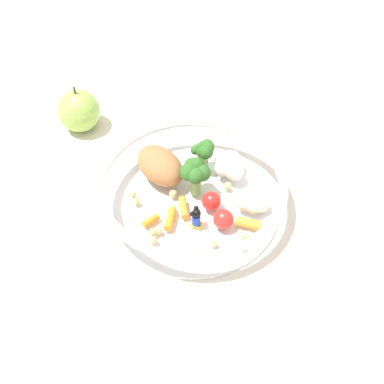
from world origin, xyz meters
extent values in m
plane|color=silver|center=(0.00, 0.00, 0.00)|extent=(2.40, 2.40, 0.00)
cylinder|color=white|center=(0.01, 0.01, 0.00)|extent=(0.24, 0.24, 0.01)
torus|color=white|center=(0.01, 0.01, 0.05)|extent=(0.25, 0.25, 0.01)
ellipsoid|color=#9E663D|center=(0.05, -0.04, 0.03)|extent=(0.09, 0.10, 0.05)
cylinder|color=#7FAD5B|center=(-0.01, -0.06, 0.02)|extent=(0.01, 0.01, 0.02)
sphere|color=#2D6023|center=(0.00, -0.06, 0.04)|extent=(0.01, 0.01, 0.01)
sphere|color=#2D6023|center=(-0.01, -0.05, 0.04)|extent=(0.02, 0.02, 0.02)
sphere|color=#2D6023|center=(-0.01, -0.05, 0.05)|extent=(0.02, 0.02, 0.02)
sphere|color=#2D6023|center=(-0.02, -0.05, 0.04)|extent=(0.02, 0.02, 0.02)
sphere|color=#2D6023|center=(-0.02, -0.06, 0.05)|extent=(0.02, 0.02, 0.02)
sphere|color=#2D6023|center=(-0.02, -0.06, 0.05)|extent=(0.02, 0.02, 0.02)
sphere|color=#2D6023|center=(-0.01, -0.07, 0.04)|extent=(0.02, 0.02, 0.02)
sphere|color=#2D6023|center=(-0.01, -0.06, 0.04)|extent=(0.01, 0.01, 0.01)
cylinder|color=#7FAD5B|center=(0.00, -0.01, 0.02)|extent=(0.01, 0.01, 0.03)
sphere|color=#2D6023|center=(0.01, -0.01, 0.05)|extent=(0.03, 0.03, 0.03)
sphere|color=#2D6023|center=(0.00, 0.00, 0.05)|extent=(0.02, 0.02, 0.02)
sphere|color=#2D6023|center=(0.00, 0.00, 0.05)|extent=(0.02, 0.02, 0.02)
sphere|color=#2D6023|center=(-0.01, -0.01, 0.05)|extent=(0.02, 0.02, 0.02)
sphere|color=#2D6023|center=(0.00, -0.02, 0.05)|extent=(0.02, 0.02, 0.02)
sphere|color=#2D6023|center=(0.01, -0.02, 0.05)|extent=(0.02, 0.02, 0.02)
sphere|color=white|center=(-0.05, -0.04, 0.03)|extent=(0.03, 0.03, 0.03)
sphere|color=white|center=(-0.04, -0.04, 0.03)|extent=(0.03, 0.03, 0.03)
sphere|color=white|center=(-0.05, -0.03, 0.03)|extent=(0.03, 0.03, 0.03)
sphere|color=white|center=(-0.05, -0.04, 0.03)|extent=(0.03, 0.03, 0.03)
sphere|color=white|center=(-0.05, -0.05, 0.03)|extent=(0.03, 0.03, 0.03)
sphere|color=white|center=(-0.04, -0.05, 0.03)|extent=(0.03, 0.03, 0.03)
sphere|color=silver|center=(-0.07, 0.02, 0.02)|extent=(0.03, 0.03, 0.03)
sphere|color=silver|center=(-0.08, 0.03, 0.02)|extent=(0.03, 0.03, 0.03)
sphere|color=silver|center=(-0.09, 0.02, 0.02)|extent=(0.02, 0.02, 0.02)
sphere|color=silver|center=(-0.08, 0.02, 0.03)|extent=(0.02, 0.02, 0.02)
cube|color=yellow|center=(0.00, 0.05, 0.01)|extent=(0.02, 0.01, 0.00)
cylinder|color=#1933B2|center=(0.00, 0.05, 0.02)|extent=(0.01, 0.01, 0.02)
sphere|color=black|center=(0.00, 0.05, 0.03)|extent=(0.01, 0.01, 0.01)
sphere|color=black|center=(0.00, 0.05, 0.04)|extent=(0.01, 0.01, 0.01)
sphere|color=black|center=(0.01, 0.05, 0.04)|extent=(0.01, 0.01, 0.01)
cylinder|color=orange|center=(0.06, 0.05, 0.01)|extent=(0.02, 0.02, 0.01)
cylinder|color=orange|center=(0.02, 0.02, 0.01)|extent=(0.01, 0.03, 0.01)
cylinder|color=orange|center=(0.03, 0.04, 0.02)|extent=(0.02, 0.04, 0.01)
cylinder|color=orange|center=(-0.07, 0.05, 0.02)|extent=(0.04, 0.02, 0.01)
sphere|color=red|center=(-0.04, 0.05, 0.02)|extent=(0.03, 0.03, 0.03)
sphere|color=red|center=(-0.02, 0.02, 0.02)|extent=(0.03, 0.03, 0.03)
sphere|color=tan|center=(0.09, 0.00, 0.01)|extent=(0.01, 0.01, 0.01)
sphere|color=#D1B775|center=(-0.04, -0.01, 0.02)|extent=(0.01, 0.01, 0.01)
sphere|color=tan|center=(-0.06, 0.09, 0.01)|extent=(0.01, 0.01, 0.01)
sphere|color=tan|center=(0.03, 0.00, 0.02)|extent=(0.01, 0.01, 0.01)
sphere|color=tan|center=(0.05, 0.08, 0.01)|extent=(0.01, 0.01, 0.01)
sphere|color=tan|center=(0.08, 0.01, 0.01)|extent=(0.01, 0.01, 0.01)
sphere|color=tan|center=(0.05, 0.06, 0.01)|extent=(0.01, 0.01, 0.01)
sphere|color=#D1B775|center=(-0.02, 0.08, 0.01)|extent=(0.01, 0.01, 0.01)
sphere|color=#D1B775|center=(-0.06, 0.07, 0.02)|extent=(0.01, 0.01, 0.01)
sphere|color=tan|center=(0.00, 0.10, 0.02)|extent=(0.01, 0.01, 0.01)
sphere|color=#D1B775|center=(0.03, 0.03, 0.02)|extent=(0.01, 0.01, 0.01)
sphere|color=tan|center=(0.06, 0.07, 0.01)|extent=(0.01, 0.01, 0.01)
sphere|color=#8CB74C|center=(0.18, -0.16, 0.03)|extent=(0.07, 0.07, 0.07)
cylinder|color=brown|center=(0.18, -0.16, 0.07)|extent=(0.00, 0.00, 0.01)
camera|label=1|loc=(0.01, 0.45, 0.52)|focal=45.91mm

